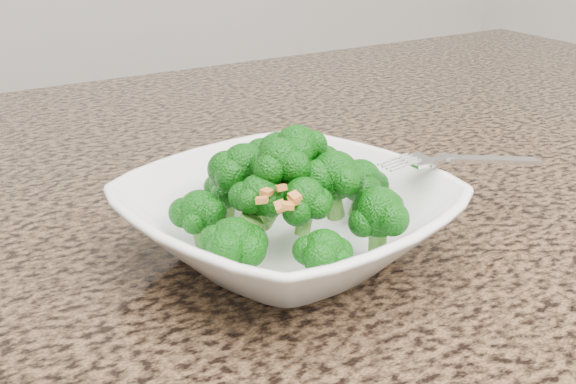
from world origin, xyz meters
TOP-DOWN VIEW (x-y plane):
  - granite_counter at (0.00, 0.30)m, footprint 1.64×1.04m
  - bowl at (-0.02, 0.23)m, footprint 0.27×0.27m
  - broccoli_pile at (-0.02, 0.23)m, footprint 0.20×0.20m
  - garlic_topping at (-0.02, 0.23)m, footprint 0.12×0.12m
  - fork at (0.10, 0.20)m, footprint 0.18×0.03m

SIDE VIEW (x-z plane):
  - granite_counter at x=0.00m, z-range 0.87..0.90m
  - bowl at x=-0.02m, z-range 0.90..0.96m
  - fork at x=0.10m, z-range 0.96..0.97m
  - broccoli_pile at x=-0.02m, z-range 0.96..1.02m
  - garlic_topping at x=-0.02m, z-range 1.02..1.03m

